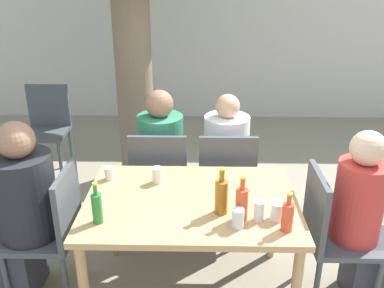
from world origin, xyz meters
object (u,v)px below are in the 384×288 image
object	(u,v)px
dining_table_front	(191,211)
soda_bottle_0	(288,216)
patio_chair_0	(53,226)
drinking_glass_4	(109,174)
drinking_glass_3	(277,211)
patio_chair_3	(226,177)
patio_chair_1	(331,229)
soda_bottle_2	(242,203)
green_bottle_1	(97,207)
patio_chair_2	(160,177)
drinking_glass_0	(238,219)
person_seated_0	(17,220)
patio_chair_4	(47,124)
person_seated_1	(369,229)
person_seated_3	(225,165)
drinking_glass_2	(259,211)
amber_bottle_3	(221,196)
drinking_glass_1	(157,175)
person_seated_2	(162,162)

from	to	relation	value
dining_table_front	soda_bottle_0	bearing A→B (deg)	-30.67
patio_chair_0	drinking_glass_4	size ratio (longest dim) A/B	10.84
drinking_glass_3	patio_chair_3	bearing A→B (deg)	104.30
patio_chair_0	patio_chair_1	world-z (taller)	same
soda_bottle_2	green_bottle_1	bearing A→B (deg)	-176.86
patio_chair_2	drinking_glass_0	distance (m)	1.16
person_seated_0	drinking_glass_4	xyz separation A→B (m)	(0.56, 0.26, 0.21)
patio_chair_4	person_seated_1	xyz separation A→B (m)	(2.70, -1.87, 0.01)
patio_chair_1	person_seated_3	xyz separation A→B (m)	(-0.63, 0.94, -0.00)
drinking_glass_2	drinking_glass_3	size ratio (longest dim) A/B	1.10
person_seated_3	green_bottle_1	xyz separation A→B (m)	(-0.79, -1.20, 0.31)
soda_bottle_0	dining_table_front	bearing A→B (deg)	149.33
person_seated_0	soda_bottle_2	bearing A→B (deg)	81.34
patio_chair_0	amber_bottle_3	world-z (taller)	amber_bottle_3
dining_table_front	person_seated_3	size ratio (longest dim) A/B	1.14
person_seated_3	soda_bottle_0	distance (m)	1.32
person_seated_0	soda_bottle_0	size ratio (longest dim) A/B	5.28
patio_chair_1	patio_chair_3	size ratio (longest dim) A/B	1.00
patio_chair_2	drinking_glass_2	bearing A→B (deg)	125.58
person_seated_1	drinking_glass_4	size ratio (longest dim) A/B	14.18
soda_bottle_0	drinking_glass_3	distance (m)	0.12
patio_chair_2	green_bottle_1	bearing A→B (deg)	75.00
dining_table_front	patio_chair_0	distance (m)	0.91
patio_chair_4	drinking_glass_2	size ratio (longest dim) A/B	7.58
dining_table_front	amber_bottle_3	size ratio (longest dim) A/B	4.53
amber_bottle_3	drinking_glass_0	size ratio (longest dim) A/B	2.53
patio_chair_0	green_bottle_1	world-z (taller)	green_bottle_1
patio_chair_0	patio_chair_3	size ratio (longest dim) A/B	1.00
patio_chair_1	amber_bottle_3	distance (m)	0.80
dining_table_front	drinking_glass_3	xyz separation A→B (m)	(0.50, -0.21, 0.14)
drinking_glass_3	drinking_glass_4	size ratio (longest dim) A/B	1.30
soda_bottle_2	amber_bottle_3	size ratio (longest dim) A/B	0.95
drinking_glass_0	drinking_glass_1	distance (m)	0.72
person_seated_2	person_seated_3	world-z (taller)	person_seated_2
patio_chair_1	soda_bottle_0	size ratio (longest dim) A/B	3.91
patio_chair_2	person_seated_1	xyz separation A→B (m)	(1.40, -0.70, 0.01)
patio_chair_2	patio_chair_1	bearing A→B (deg)	148.89
patio_chair_0	person_seated_1	distance (m)	2.04
amber_bottle_3	drinking_glass_1	distance (m)	0.55
person_seated_2	drinking_glass_0	size ratio (longest dim) A/B	10.33
dining_table_front	person_seated_0	bearing A→B (deg)	-180.00
drinking_glass_0	drinking_glass_2	xyz separation A→B (m)	(0.13, 0.08, 0.00)
patio_chair_3	drinking_glass_2	world-z (taller)	patio_chair_3
patio_chair_4	drinking_glass_3	distance (m)	2.95
drinking_glass_0	drinking_glass_1	xyz separation A→B (m)	(-0.50, 0.52, -0.00)
person_seated_2	green_bottle_1	bearing A→B (deg)	77.84
person_seated_3	drinking_glass_1	world-z (taller)	person_seated_3
patio_chair_1	drinking_glass_1	size ratio (longest dim) A/B	8.31
person_seated_1	amber_bottle_3	bearing A→B (deg)	98.63
drinking_glass_0	drinking_glass_4	xyz separation A→B (m)	(-0.83, 0.56, -0.02)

